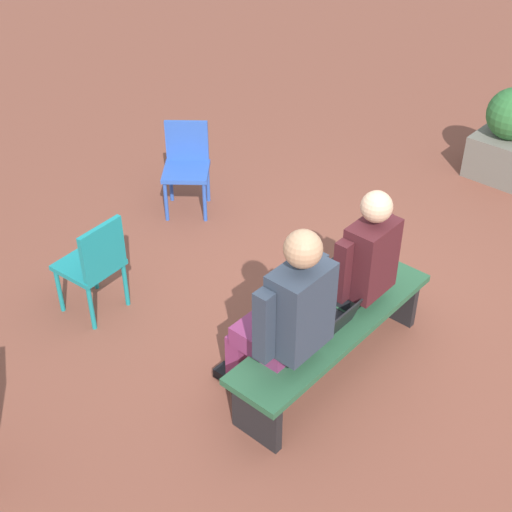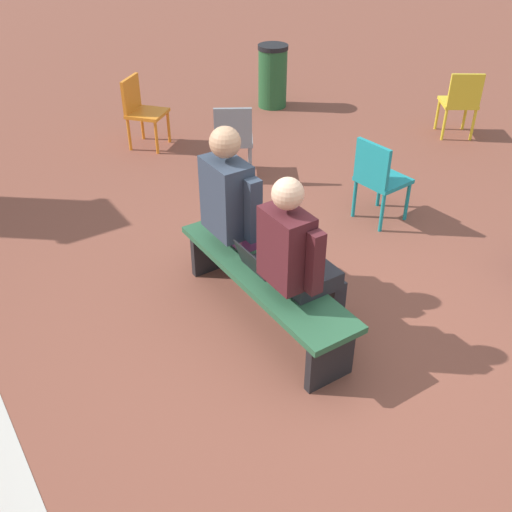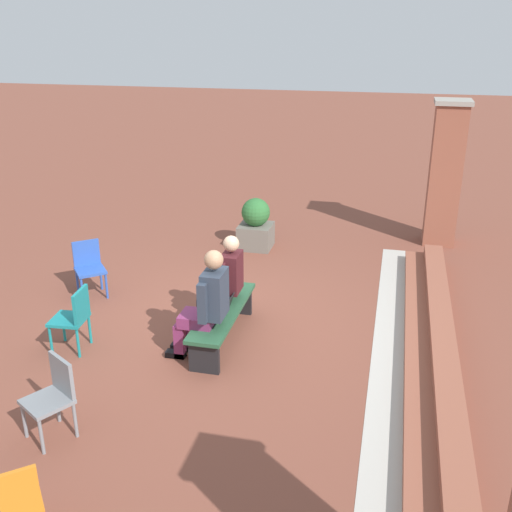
# 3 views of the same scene
# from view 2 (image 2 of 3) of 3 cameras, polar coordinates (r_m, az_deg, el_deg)

# --- Properties ---
(ground_plane) EXTENTS (60.00, 60.00, 0.00)m
(ground_plane) POSITION_cam_2_polar(r_m,az_deg,el_deg) (4.60, 5.66, -7.25)
(ground_plane) COLOR brown
(bench) EXTENTS (1.80, 0.44, 0.45)m
(bench) POSITION_cam_2_polar(r_m,az_deg,el_deg) (4.48, 0.76, -2.43)
(bench) COLOR #285638
(bench) RESTS_ON ground
(person_student) EXTENTS (0.55, 0.69, 1.35)m
(person_student) POSITION_cam_2_polar(r_m,az_deg,el_deg) (4.10, 4.04, -0.17)
(person_student) COLOR #232328
(person_student) RESTS_ON ground
(person_adult) EXTENTS (0.60, 0.75, 1.43)m
(person_adult) POSITION_cam_2_polar(r_m,az_deg,el_deg) (4.62, -1.55, 4.63)
(person_adult) COLOR #7F2D5B
(person_adult) RESTS_ON ground
(laptop) EXTENTS (0.32, 0.29, 0.21)m
(laptop) POSITION_cam_2_polar(r_m,az_deg,el_deg) (4.43, 0.32, -0.66)
(laptop) COLOR black
(laptop) RESTS_ON bench
(plastic_chair_near_bench_left) EXTENTS (0.58, 0.58, 0.84)m
(plastic_chair_near_bench_left) POSITION_cam_2_polar(r_m,az_deg,el_deg) (8.08, 18.91, 13.87)
(plastic_chair_near_bench_left) COLOR gold
(plastic_chair_near_bench_left) RESTS_ON ground
(plastic_chair_by_pillar) EXTENTS (0.59, 0.59, 0.84)m
(plastic_chair_by_pillar) POSITION_cam_2_polar(r_m,az_deg,el_deg) (7.54, -10.91, 13.69)
(plastic_chair_by_pillar) COLOR orange
(plastic_chair_by_pillar) RESTS_ON ground
(plastic_chair_far_right) EXTENTS (0.58, 0.58, 0.84)m
(plastic_chair_far_right) POSITION_cam_2_polar(r_m,az_deg,el_deg) (6.59, -2.18, 11.29)
(plastic_chair_far_right) COLOR gray
(plastic_chair_far_right) RESTS_ON ground
(plastic_chair_foreground) EXTENTS (0.45, 0.45, 0.84)m
(plastic_chair_foreground) POSITION_cam_2_polar(r_m,az_deg,el_deg) (5.83, 11.59, 7.45)
(plastic_chair_foreground) COLOR teal
(plastic_chair_foreground) RESTS_ON ground
(litter_bin) EXTENTS (0.42, 0.42, 0.86)m
(litter_bin) POSITION_cam_2_polar(r_m,az_deg,el_deg) (8.76, 1.59, 16.76)
(litter_bin) COLOR #23562D
(litter_bin) RESTS_ON ground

